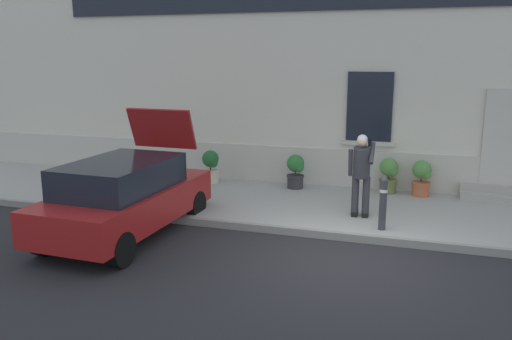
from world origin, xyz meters
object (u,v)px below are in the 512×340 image
bollard_near_person (383,201)px  planter_olive (389,175)px  planter_cream (211,166)px  person_on_phone (361,170)px  planter_terracotta (422,177)px  planter_charcoal (296,170)px  hatchback_car_red (126,195)px

bollard_near_person → planter_olive: size_ratio=1.22×
planter_cream → person_on_phone: bearing=-25.0°
planter_olive → planter_cream: bearing=-175.9°
planter_olive → planter_terracotta: size_ratio=1.00×
planter_cream → bollard_near_person: bearing=-29.2°
planter_cream → planter_terracotta: same height
bollard_near_person → planter_charcoal: (-2.32, 2.65, -0.11)m
hatchback_car_red → person_on_phone: hatchback_car_red is taller
planter_cream → planter_olive: size_ratio=1.00×
bollard_near_person → planter_olive: 2.89m
planter_terracotta → person_on_phone: bearing=-119.0°
hatchback_car_red → bollard_near_person: bearing=16.1°
planter_cream → planter_terracotta: 5.30m
bollard_near_person → planter_charcoal: 3.53m
planter_cream → planter_olive: (4.53, 0.32, 0.00)m
person_on_phone → planter_terracotta: (1.20, 2.18, -0.54)m
person_on_phone → planter_olive: bearing=81.4°
planter_cream → planter_charcoal: 2.27m
bollard_near_person → hatchback_car_red: bearing=-163.9°
planter_cream → planter_charcoal: bearing=2.4°
hatchback_car_red → planter_terracotta: size_ratio=4.80×
person_on_phone → planter_terracotta: 2.55m
hatchback_car_red → planter_cream: hatchback_car_red is taller
planter_charcoal → planter_olive: (2.26, 0.23, 0.00)m
hatchback_car_red → planter_charcoal: bearing=59.0°
hatchback_car_red → person_on_phone: size_ratio=2.37×
planter_charcoal → planter_cream: bearing=-177.6°
hatchback_car_red → planter_cream: bearing=87.8°
bollard_near_person → planter_charcoal: size_ratio=1.22×
hatchback_car_red → planter_cream: size_ratio=4.80×
hatchback_car_red → planter_terracotta: (5.44, 4.20, -0.19)m
bollard_near_person → planter_cream: size_ratio=1.22×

